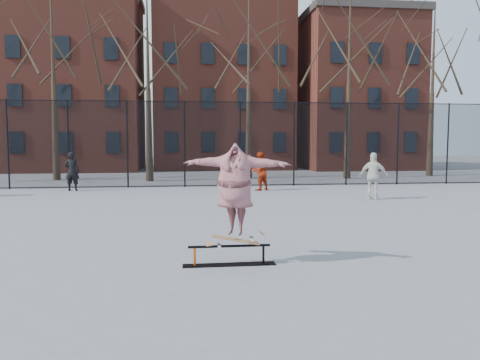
{
  "coord_description": "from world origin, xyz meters",
  "views": [
    {
      "loc": [
        -1.43,
        -8.88,
        2.26
      ],
      "look_at": [
        -0.18,
        1.5,
        1.33
      ],
      "focal_mm": 35.0,
      "sensor_mm": 36.0,
      "label": 1
    }
  ],
  "objects": [
    {
      "name": "ground",
      "position": [
        0.0,
        0.0,
        0.0
      ],
      "size": [
        100.0,
        100.0,
        0.0
      ],
      "primitive_type": "plane",
      "color": "slate"
    },
    {
      "name": "skate_rail",
      "position": [
        -0.64,
        -0.71,
        0.14
      ],
      "size": [
        1.67,
        0.25,
        0.37
      ],
      "color": "black",
      "rests_on": "ground"
    },
    {
      "name": "skateboard",
      "position": [
        -0.54,
        -0.71,
        0.42
      ],
      "size": [
        0.93,
        0.22,
        0.11
      ],
      "primitive_type": null,
      "color": "#97643C",
      "rests_on": "skate_rail"
    },
    {
      "name": "skater",
      "position": [
        -0.54,
        -0.71,
        1.29
      ],
      "size": [
        2.06,
        1.23,
        1.63
      ],
      "primitive_type": "imported",
      "rotation": [
        0.0,
        0.0,
        -0.37
      ],
      "color": "#713688",
      "rests_on": "skateboard"
    },
    {
      "name": "bystander_black",
      "position": [
        -6.25,
        12.0,
        0.85
      ],
      "size": [
        0.66,
        0.48,
        1.7
      ],
      "primitive_type": "imported",
      "rotation": [
        0.0,
        0.0,
        3.02
      ],
      "color": "black",
      "rests_on": "ground"
    },
    {
      "name": "bystander_red",
      "position": [
        1.84,
        11.19,
        0.84
      ],
      "size": [
        1.03,
        0.96,
        1.68
      ],
      "primitive_type": "imported",
      "rotation": [
        0.0,
        0.0,
        3.67
      ],
      "color": "#A1270E",
      "rests_on": "ground"
    },
    {
      "name": "bystander_white",
      "position": [
        5.55,
        7.68,
        0.87
      ],
      "size": [
        1.1,
        0.84,
        1.74
      ],
      "primitive_type": "imported",
      "rotation": [
        0.0,
        0.0,
        2.68
      ],
      "color": "silver",
      "rests_on": "ground"
    },
    {
      "name": "fence",
      "position": [
        -0.01,
        13.0,
        2.05
      ],
      "size": [
        34.03,
        0.07,
        4.0
      ],
      "color": "black",
      "rests_on": "ground"
    },
    {
      "name": "tree_row",
      "position": [
        -0.25,
        17.15,
        7.36
      ],
      "size": [
        33.66,
        7.46,
        10.67
      ],
      "color": "black",
      "rests_on": "ground"
    },
    {
      "name": "rowhouses",
      "position": [
        0.72,
        26.0,
        6.06
      ],
      "size": [
        29.0,
        7.0,
        13.0
      ],
      "color": "brown",
      "rests_on": "ground"
    }
  ]
}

